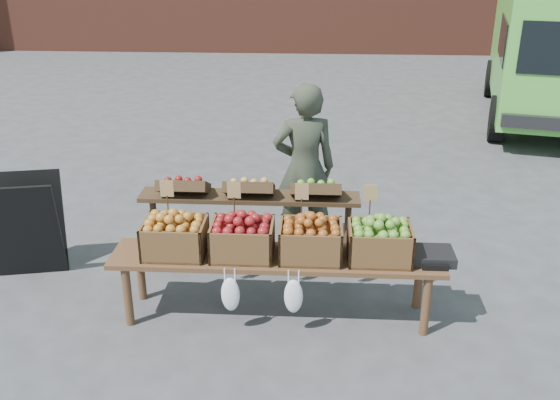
# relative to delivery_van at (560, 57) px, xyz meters

# --- Properties ---
(ground) EXTENTS (80.00, 80.00, 0.00)m
(ground) POSITION_rel_delivery_van_xyz_m (-4.41, -6.74, -1.09)
(ground) COLOR #474749
(delivery_van) EXTENTS (3.23, 5.22, 2.17)m
(delivery_van) POSITION_rel_delivery_van_xyz_m (0.00, 0.00, 0.00)
(delivery_van) COLOR #54B640
(delivery_van) RESTS_ON ground
(vendor) EXTENTS (0.68, 0.51, 1.71)m
(vendor) POSITION_rel_delivery_van_xyz_m (-4.17, -5.03, -0.23)
(vendor) COLOR #343A2C
(vendor) RESTS_ON ground
(chalkboard_sign) EXTENTS (0.70, 0.48, 0.98)m
(chalkboard_sign) POSITION_rel_delivery_van_xyz_m (-6.73, -5.73, -0.60)
(chalkboard_sign) COLOR black
(chalkboard_sign) RESTS_ON ground
(back_table) EXTENTS (2.10, 0.44, 1.04)m
(back_table) POSITION_rel_delivery_van_xyz_m (-4.66, -5.60, -0.57)
(back_table) COLOR #3C2A19
(back_table) RESTS_ON ground
(display_bench) EXTENTS (2.70, 0.56, 0.57)m
(display_bench) POSITION_rel_delivery_van_xyz_m (-4.37, -6.32, -0.80)
(display_bench) COLOR #543620
(display_bench) RESTS_ON ground
(crate_golden_apples) EXTENTS (0.50, 0.40, 0.28)m
(crate_golden_apples) POSITION_rel_delivery_van_xyz_m (-5.19, -6.32, -0.38)
(crate_golden_apples) COLOR #A37E1F
(crate_golden_apples) RESTS_ON display_bench
(crate_russet_pears) EXTENTS (0.50, 0.40, 0.28)m
(crate_russet_pears) POSITION_rel_delivery_van_xyz_m (-4.64, -6.32, -0.38)
(crate_russet_pears) COLOR maroon
(crate_russet_pears) RESTS_ON display_bench
(crate_red_apples) EXTENTS (0.50, 0.40, 0.28)m
(crate_red_apples) POSITION_rel_delivery_van_xyz_m (-4.09, -6.32, -0.38)
(crate_red_apples) COLOR #A64911
(crate_red_apples) RESTS_ON display_bench
(crate_green_apples) EXTENTS (0.50, 0.40, 0.28)m
(crate_green_apples) POSITION_rel_delivery_van_xyz_m (-3.54, -6.32, -0.38)
(crate_green_apples) COLOR #508B26
(crate_green_apples) RESTS_ON display_bench
(weighing_scale) EXTENTS (0.34, 0.30, 0.08)m
(weighing_scale) POSITION_rel_delivery_van_xyz_m (-3.12, -6.32, -0.48)
(weighing_scale) COLOR black
(weighing_scale) RESTS_ON display_bench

